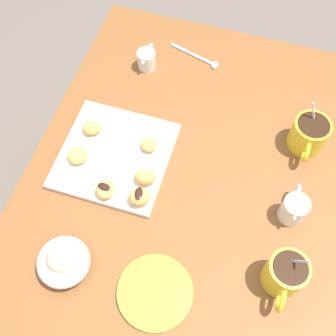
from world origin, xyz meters
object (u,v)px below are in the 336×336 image
at_px(coffee_mug_yellow_right, 285,274).
at_px(beignet_2, 78,156).
at_px(pastry_plate_square, 115,156).
at_px(saucer_lime_left, 154,292).
at_px(ice_cream_bowl, 63,261).
at_px(beignet_0, 139,197).
at_px(dining_table, 189,200).
at_px(coffee_mug_yellow_left, 309,134).
at_px(beignet_4, 105,190).
at_px(beignet_5, 149,145).
at_px(cream_pitcher_white, 294,208).
at_px(chocolate_sauce_pitcher, 147,59).
at_px(beignet_1, 92,128).
at_px(beignet_3, 145,177).

distance_m(coffee_mug_yellow_right, beignet_2, 0.56).
relative_size(pastry_plate_square, saucer_lime_left, 1.63).
distance_m(ice_cream_bowl, beignet_0, 0.22).
height_order(dining_table, beignet_0, beignet_0).
relative_size(coffee_mug_yellow_left, beignet_2, 2.59).
xyz_separation_m(beignet_4, beignet_5, (-0.15, 0.06, -0.00)).
relative_size(coffee_mug_yellow_right, ice_cream_bowl, 1.25).
distance_m(saucer_lime_left, beignet_2, 0.38).
distance_m(cream_pitcher_white, saucer_lime_left, 0.37).
distance_m(cream_pitcher_white, chocolate_sauce_pitcher, 0.58).
height_order(dining_table, coffee_mug_yellow_left, coffee_mug_yellow_left).
bearing_deg(dining_table, beignet_5, -109.29).
height_order(dining_table, beignet_5, beignet_5).
distance_m(coffee_mug_yellow_left, coffee_mug_yellow_right, 0.37).
distance_m(pastry_plate_square, saucer_lime_left, 0.35).
distance_m(coffee_mug_yellow_left, beignet_1, 0.55).
relative_size(beignet_3, beignet_4, 1.01).
xyz_separation_m(coffee_mug_yellow_left, ice_cream_bowl, (0.48, -0.46, -0.01)).
bearing_deg(pastry_plate_square, beignet_4, 9.26).
bearing_deg(chocolate_sauce_pitcher, ice_cream_bowl, 1.30).
relative_size(pastry_plate_square, beignet_4, 5.32).
distance_m(beignet_1, beignet_3, 0.20).
bearing_deg(beignet_4, dining_table, 119.87).
relative_size(pastry_plate_square, beignet_5, 6.39).
relative_size(cream_pitcher_white, chocolate_sauce_pitcher, 1.14).
bearing_deg(saucer_lime_left, ice_cream_bowl, -89.39).
bearing_deg(beignet_0, coffee_mug_yellow_left, 128.80).
height_order(dining_table, beignet_2, beignet_2).
relative_size(dining_table, beignet_5, 24.86).
bearing_deg(beignet_4, beignet_5, 158.03).
distance_m(dining_table, beignet_1, 0.33).
height_order(coffee_mug_yellow_left, saucer_lime_left, coffee_mug_yellow_left).
bearing_deg(cream_pitcher_white, coffee_mug_yellow_right, 1.02).
distance_m(chocolate_sauce_pitcher, beignet_5, 0.29).
xyz_separation_m(coffee_mug_yellow_left, beignet_2, (0.22, -0.54, -0.02)).
distance_m(chocolate_sauce_pitcher, beignet_2, 0.36).
bearing_deg(beignet_1, beignet_3, 61.44).
relative_size(coffee_mug_yellow_right, chocolate_sauce_pitcher, 1.59).
bearing_deg(coffee_mug_yellow_right, beignet_5, -121.34).
bearing_deg(pastry_plate_square, beignet_5, 120.63).
xyz_separation_m(pastry_plate_square, ice_cream_bowl, (0.29, -0.01, 0.03)).
xyz_separation_m(pastry_plate_square, chocolate_sauce_pitcher, (-0.32, -0.02, 0.02)).
height_order(coffee_mug_yellow_right, beignet_3, coffee_mug_yellow_right).
distance_m(beignet_2, beignet_3, 0.18).
relative_size(ice_cream_bowl, beignet_4, 2.30).
xyz_separation_m(cream_pitcher_white, beignet_4, (0.08, -0.44, -0.01)).
bearing_deg(saucer_lime_left, beignet_1, -140.93).
bearing_deg(dining_table, cream_pitcher_white, 84.15).
relative_size(coffee_mug_yellow_left, coffee_mug_yellow_right, 0.90).
relative_size(cream_pitcher_white, saucer_lime_left, 0.63).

